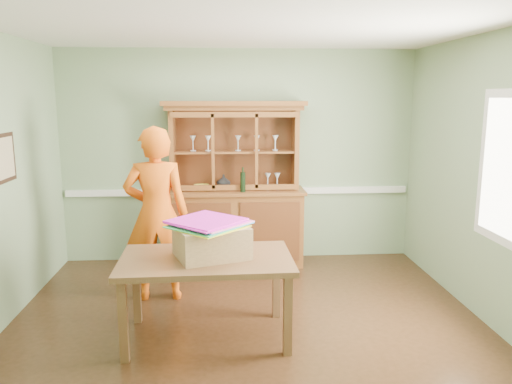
{
  "coord_description": "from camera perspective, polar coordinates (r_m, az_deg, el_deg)",
  "views": [
    {
      "loc": [
        -0.22,
        -4.39,
        2.11
      ],
      "look_at": [
        0.11,
        0.4,
        1.19
      ],
      "focal_mm": 35.0,
      "sensor_mm": 36.0,
      "label": 1
    }
  ],
  "objects": [
    {
      "name": "floor",
      "position": [
        4.87,
        -0.98,
        -14.82
      ],
      "size": [
        4.5,
        4.5,
        0.0
      ],
      "primitive_type": "plane",
      "color": "#432715",
      "rests_on": "ground"
    },
    {
      "name": "ceiling",
      "position": [
        4.43,
        -1.1,
        18.49
      ],
      "size": [
        4.5,
        4.5,
        0.0
      ],
      "primitive_type": "plane",
      "rotation": [
        3.14,
        0.0,
        0.0
      ],
      "color": "white",
      "rests_on": "wall_back"
    },
    {
      "name": "wall_back",
      "position": [
        6.44,
        -1.96,
        4.06
      ],
      "size": [
        4.5,
        0.0,
        4.5
      ],
      "primitive_type": "plane",
      "rotation": [
        1.57,
        0.0,
        0.0
      ],
      "color": "gray",
      "rests_on": "floor"
    },
    {
      "name": "wall_right",
      "position": [
        5.09,
        25.15,
        1.22
      ],
      "size": [
        0.0,
        4.0,
        4.0
      ],
      "primitive_type": "plane",
      "rotation": [
        1.57,
        0.0,
        -1.57
      ],
      "color": "gray",
      "rests_on": "floor"
    },
    {
      "name": "wall_front",
      "position": [
        2.52,
        1.33,
        -6.79
      ],
      "size": [
        4.5,
        0.0,
        4.5
      ],
      "primitive_type": "plane",
      "rotation": [
        -1.57,
        0.0,
        0.0
      ],
      "color": "gray",
      "rests_on": "floor"
    },
    {
      "name": "chair_rail",
      "position": [
        6.48,
        -1.93,
        0.08
      ],
      "size": [
        4.41,
        0.05,
        0.08
      ],
      "primitive_type": "cube",
      "color": "white",
      "rests_on": "wall_back"
    },
    {
      "name": "framed_map",
      "position": [
        5.13,
        -27.02,
        3.38
      ],
      "size": [
        0.03,
        0.6,
        0.46
      ],
      "color": "black",
      "rests_on": "wall_left"
    },
    {
      "name": "window_panel",
      "position": [
        4.81,
        26.79,
        2.37
      ],
      "size": [
        0.03,
        0.96,
        1.36
      ],
      "color": "white",
      "rests_on": "wall_right"
    },
    {
      "name": "china_hutch",
      "position": [
        6.31,
        -2.43,
        -1.84
      ],
      "size": [
        1.75,
        0.58,
        2.06
      ],
      "color": "brown",
      "rests_on": "floor"
    },
    {
      "name": "dining_table",
      "position": [
        4.4,
        -5.7,
        -8.52
      ],
      "size": [
        1.5,
        0.92,
        0.74
      ],
      "rotation": [
        0.0,
        0.0,
        0.02
      ],
      "color": "brown",
      "rests_on": "floor"
    },
    {
      "name": "cardboard_box",
      "position": [
        4.35,
        -5.1,
        -5.64
      ],
      "size": [
        0.71,
        0.63,
        0.27
      ],
      "primitive_type": "cube",
      "rotation": [
        0.0,
        0.0,
        0.32
      ],
      "color": "tan",
      "rests_on": "dining_table"
    },
    {
      "name": "kite_stack",
      "position": [
        4.3,
        -5.43,
        -3.59
      ],
      "size": [
        0.74,
        0.74,
        0.05
      ],
      "rotation": [
        0.0,
        0.0,
        0.81
      ],
      "color": "yellow",
      "rests_on": "cardboard_box"
    },
    {
      "name": "person",
      "position": [
        5.27,
        -11.3,
        -2.5
      ],
      "size": [
        0.69,
        0.47,
        1.83
      ],
      "primitive_type": "imported",
      "rotation": [
        0.0,
        0.0,
        3.19
      ],
      "color": "#EE5E0F",
      "rests_on": "floor"
    }
  ]
}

